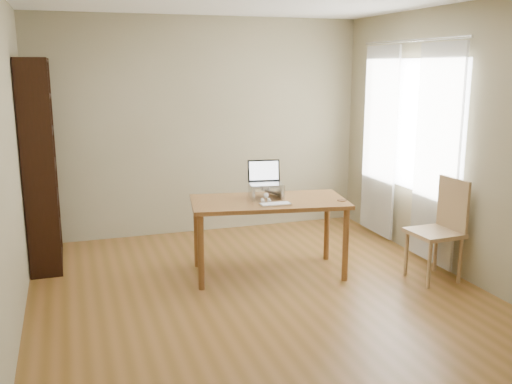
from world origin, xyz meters
The scene contains 10 objects.
room centered at (0.03, 0.01, 1.30)m, with size 4.04×4.54×2.64m.
bookshelf centered at (-1.83, 1.55, 1.05)m, with size 0.30×0.90×2.10m.
curtains centered at (1.92, 0.80, 1.17)m, with size 0.03×1.90×2.25m.
desk centered at (0.26, 0.56, 0.66)m, with size 1.59×0.97×0.75m.
laptop_stand centered at (0.26, 0.64, 0.83)m, with size 0.32×0.25×0.13m.
laptop centered at (0.26, 0.69, 0.94)m, with size 0.35×0.32×0.23m.
keyboard centered at (0.24, 0.34, 0.76)m, with size 0.30×0.13×0.02m.
coaster centered at (0.92, 0.31, 0.75)m, with size 0.09×0.09×0.01m, color #54381C.
cat centered at (0.24, 0.67, 0.82)m, with size 0.25×0.49×0.16m.
chair centered at (1.78, -0.10, 0.53)m, with size 0.46×0.46×0.98m.
Camera 1 is at (-1.56, -4.51, 2.02)m, focal length 40.00 mm.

